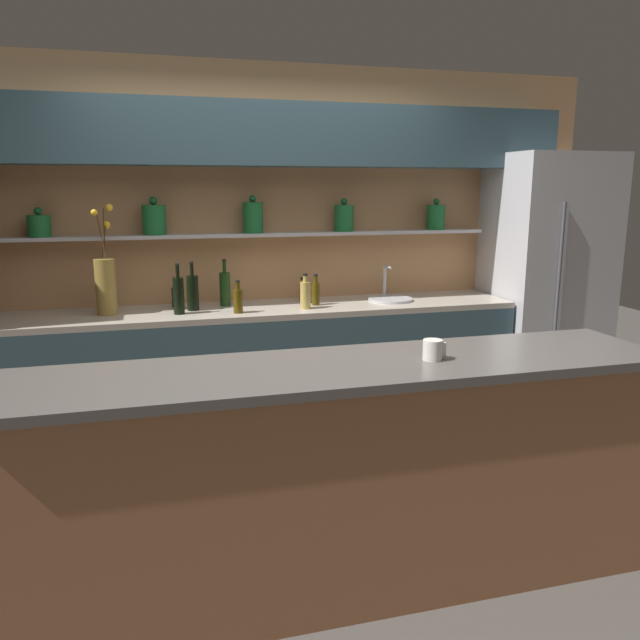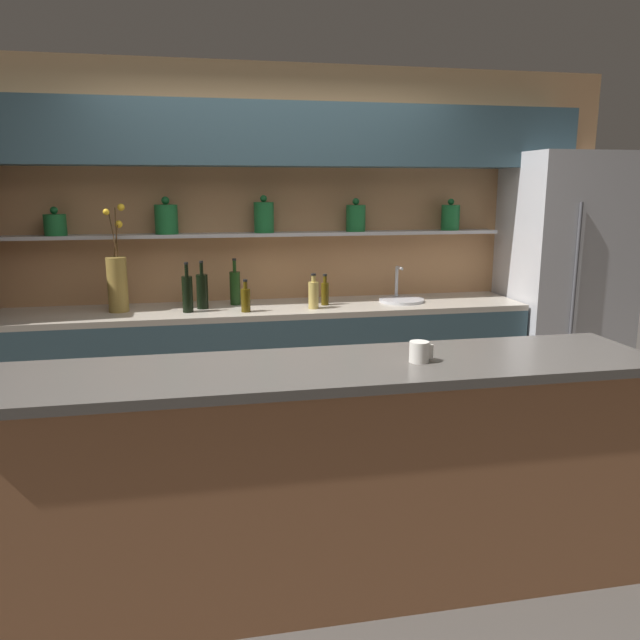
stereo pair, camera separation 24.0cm
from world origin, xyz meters
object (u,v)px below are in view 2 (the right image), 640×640
(flower_vase, at_px, (117,281))
(bottle_spirit_4, at_px, (313,294))
(bottle_oil_0, at_px, (325,293))
(bottle_wine_3, at_px, (202,291))
(bottle_wine_1, at_px, (235,287))
(coffee_mug, at_px, (419,352))
(bottle_sauce_5, at_px, (313,291))
(refrigerator, at_px, (563,287))
(bottle_wine_6, at_px, (187,293))
(sink_fixture, at_px, (401,299))
(bottle_sauce_2, at_px, (187,294))
(bottle_oil_7, at_px, (246,299))

(flower_vase, distance_m, bottle_spirit_4, 1.32)
(bottle_oil_0, bearing_deg, bottle_wine_3, 177.60)
(bottle_wine_1, relative_size, coffee_mug, 3.21)
(bottle_wine_1, distance_m, bottle_sauce_5, 0.58)
(bottle_wine_3, xyz_separation_m, bottle_spirit_4, (0.75, -0.15, -0.02))
(refrigerator, xyz_separation_m, bottle_wine_6, (-2.80, -0.05, 0.05))
(bottle_spirit_4, bearing_deg, sink_fixture, 11.76)
(bottle_wine_3, bearing_deg, bottle_spirit_4, -11.29)
(refrigerator, bearing_deg, bottle_sauce_2, 175.82)
(bottle_spirit_4, distance_m, bottle_oil_7, 0.47)
(bottle_spirit_4, bearing_deg, bottle_wine_6, 177.37)
(sink_fixture, distance_m, bottle_oil_7, 1.16)
(flower_vase, height_order, coffee_mug, flower_vase)
(bottle_oil_7, bearing_deg, sink_fixture, 8.41)
(refrigerator, relative_size, coffee_mug, 19.37)
(bottle_spirit_4, bearing_deg, flower_vase, 173.29)
(sink_fixture, xyz_separation_m, coffee_mug, (-0.56, -1.90, 0.12))
(flower_vase, relative_size, bottle_wine_1, 2.17)
(bottle_sauce_2, bearing_deg, bottle_wine_3, -53.87)
(refrigerator, xyz_separation_m, bottle_spirit_4, (-1.96, -0.09, 0.02))
(bottle_oil_7, bearing_deg, bottle_wine_1, 100.19)
(bottle_wine_3, relative_size, bottle_sauce_5, 1.93)
(bottle_wine_6, bearing_deg, sink_fixture, 3.85)
(sink_fixture, bearing_deg, bottle_oil_0, -177.23)
(bottle_wine_1, bearing_deg, refrigerator, -3.74)
(refrigerator, relative_size, sink_fixture, 6.06)
(bottle_wine_1, distance_m, bottle_sauce_2, 0.35)
(bottle_wine_6, xyz_separation_m, coffee_mug, (0.97, -1.79, 0.02))
(bottle_wine_6, xyz_separation_m, bottle_oil_7, (0.38, -0.07, -0.04))
(flower_vase, height_order, bottle_sauce_2, flower_vase)
(sink_fixture, bearing_deg, refrigerator, -2.17)
(bottle_oil_0, relative_size, bottle_spirit_4, 0.91)
(bottle_sauce_5, bearing_deg, refrigerator, -6.71)
(bottle_wine_6, bearing_deg, flower_vase, 165.88)
(sink_fixture, height_order, bottle_sauce_2, sink_fixture)
(bottle_wine_6, height_order, bottle_oil_7, bottle_wine_6)
(bottle_spirit_4, distance_m, coffee_mug, 1.76)
(bottle_wine_1, height_order, bottle_oil_7, bottle_wine_1)
(bottle_oil_0, height_order, coffee_mug, bottle_oil_0)
(flower_vase, height_order, bottle_sauce_5, flower_vase)
(bottle_oil_0, relative_size, bottle_sauce_2, 1.20)
(bottle_sauce_5, xyz_separation_m, bottle_wine_6, (-0.91, -0.28, 0.06))
(bottle_sauce_5, relative_size, coffee_mug, 1.67)
(bottle_wine_3, distance_m, bottle_oil_7, 0.34)
(refrigerator, bearing_deg, sink_fixture, 177.83)
(bottle_wine_6, distance_m, coffee_mug, 2.04)
(bottle_oil_0, bearing_deg, flower_vase, 178.39)
(bottle_sauce_2, xyz_separation_m, bottle_wine_6, (0.01, -0.26, 0.05))
(bottle_wine_6, bearing_deg, bottle_sauce_5, 17.05)
(flower_vase, xyz_separation_m, bottle_oil_7, (0.83, -0.18, -0.12))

